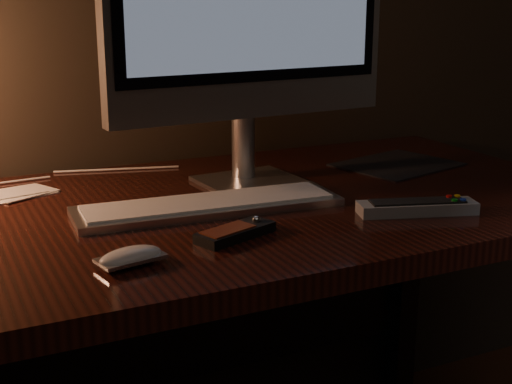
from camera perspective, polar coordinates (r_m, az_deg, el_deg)
name	(u,v)px	position (r m, az deg, el deg)	size (l,w,h in m)	color
desk	(178,261)	(1.40, -6.23, -5.53)	(1.60, 0.75, 0.75)	black
keyboard	(209,205)	(1.28, -3.81, -1.03)	(0.48, 0.13, 0.02)	silver
mousepad	(397,164)	(1.64, 11.22, 2.18)	(0.25, 0.20, 0.00)	black
mouse	(131,259)	(1.03, -9.98, -5.31)	(0.09, 0.05, 0.02)	white
media_remote	(235,232)	(1.13, -1.66, -3.21)	(0.14, 0.09, 0.03)	black
tv_remote	(417,207)	(1.28, 12.76, -1.18)	(0.21, 0.11, 0.03)	#989B9E
papers	(19,193)	(1.44, -18.45, -0.09)	(0.13, 0.08, 0.01)	white
cable	(51,179)	(1.54, -16.06, 1.04)	(0.00, 0.00, 0.56)	white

